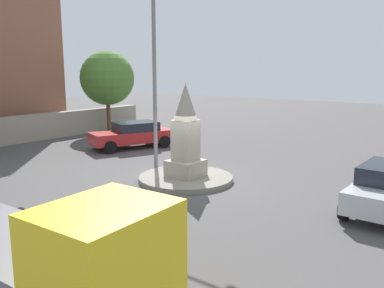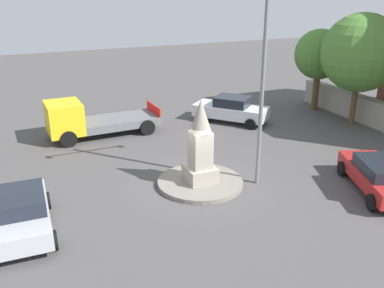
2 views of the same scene
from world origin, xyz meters
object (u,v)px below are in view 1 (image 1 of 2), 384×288
car_red_passing (133,134)px  truck_yellow_near_island (58,251)px  tree_mid_cluster (107,78)px  monument (186,135)px  streetlamp (154,48)px

car_red_passing → truck_yellow_near_island: bearing=129.7°
truck_yellow_near_island → tree_mid_cluster: tree_mid_cluster is taller
monument → streetlamp: size_ratio=0.42×
car_red_passing → truck_yellow_near_island: truck_yellow_near_island is taller
truck_yellow_near_island → streetlamp: bearing=-58.2°
monument → tree_mid_cluster: bearing=-29.2°
streetlamp → car_red_passing: streetlamp is taller
streetlamp → tree_mid_cluster: bearing=-31.3°
monument → car_red_passing: (6.22, -3.45, -1.03)m
car_red_passing → monument: bearing=151.0°
monument → truck_yellow_near_island: (-3.09, 7.79, -0.80)m
monument → car_red_passing: 7.19m
monument → truck_yellow_near_island: monument is taller
streetlamp → truck_yellow_near_island: bearing=121.8°
car_red_passing → truck_yellow_near_island: (-9.32, 11.24, 0.23)m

